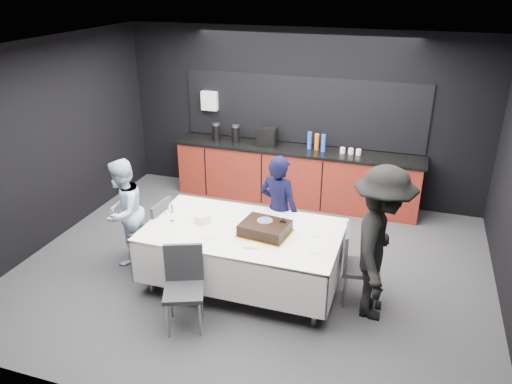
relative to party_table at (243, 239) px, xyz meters
The scene contains 18 objects.
ground 0.76m from the party_table, 90.00° to the left, with size 6.00×6.00×0.00m, color #3C3C41.
room_shell 1.28m from the party_table, 90.00° to the left, with size 6.04×5.04×2.82m.
kitchenette 2.62m from the party_table, 90.35° to the left, with size 4.10×0.64×2.05m.
party_table is the anchor object (origin of this frame).
cake_assembly 0.35m from the party_table, ahead, with size 0.63×0.54×0.18m.
plate_stack 0.56m from the party_table, behind, with size 0.20×0.20×0.10m, color white.
loose_plate_near 0.44m from the party_table, 140.85° to the right, with size 0.20×0.20×0.01m, color white.
loose_plate_right_a 0.84m from the party_table, 10.45° to the left, with size 0.20×0.20×0.01m, color white.
loose_plate_right_b 0.95m from the party_table, 12.74° to the right, with size 0.18×0.18×0.01m, color white.
loose_plate_far 0.50m from the party_table, 78.75° to the left, with size 0.18×0.18×0.01m, color white.
fork_pile 0.46m from the party_table, 58.91° to the right, with size 0.16×0.10×0.02m, color white.
champagne_flute 0.95m from the party_table, behind, with size 0.06×0.06×0.22m.
chair_left 1.25m from the party_table, behind, with size 0.45×0.45×0.92m.
chair_right 1.34m from the party_table, ahead, with size 0.47×0.47×0.92m.
chair_near 0.95m from the party_table, 112.57° to the right, with size 0.55×0.55×0.92m.
person_center 0.73m from the party_table, 69.56° to the left, with size 0.55×0.36×1.51m, color black.
person_left 1.68m from the party_table, behind, with size 0.69×0.54×1.42m, color silver.
person_right 1.61m from the party_table, ahead, with size 1.15×0.66×1.78m, color black.
Camera 1 is at (1.78, -5.31, 3.59)m, focal length 35.00 mm.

